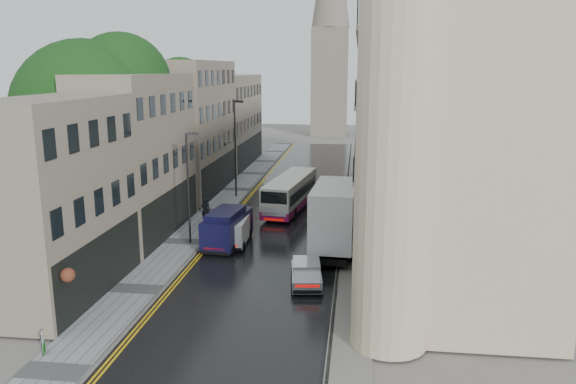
% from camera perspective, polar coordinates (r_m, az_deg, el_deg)
% --- Properties ---
extents(road, '(9.00, 85.00, 0.02)m').
position_cam_1_polar(road, '(45.03, -0.14, -2.27)').
color(road, black).
rests_on(road, ground).
extents(left_sidewalk, '(2.70, 85.00, 0.12)m').
position_cam_1_polar(left_sidewalk, '(46.10, -7.37, -1.96)').
color(left_sidewalk, gray).
rests_on(left_sidewalk, ground).
extents(right_sidewalk, '(1.80, 85.00, 0.12)m').
position_cam_1_polar(right_sidewalk, '(44.69, 6.76, -2.41)').
color(right_sidewalk, slate).
rests_on(right_sidewalk, ground).
extents(old_shop_row, '(4.50, 56.00, 12.00)m').
position_cam_1_polar(old_shop_row, '(48.38, -10.99, 5.76)').
color(old_shop_row, gray).
rests_on(old_shop_row, ground).
extents(modern_block, '(8.00, 40.00, 14.00)m').
position_cam_1_polar(modern_block, '(42.21, 13.68, 6.03)').
color(modern_block, '#C2B090').
rests_on(modern_block, ground).
extents(church_spire, '(6.40, 6.40, 40.00)m').
position_cam_1_polar(church_spire, '(98.17, 4.36, 17.48)').
color(church_spire, slate).
rests_on(church_spire, ground).
extents(tree_near, '(10.56, 10.56, 13.89)m').
position_cam_1_polar(tree_near, '(40.22, -19.60, 5.28)').
color(tree_near, black).
rests_on(tree_near, ground).
extents(tree_far, '(9.24, 9.24, 12.46)m').
position_cam_1_polar(tree_far, '(52.07, -12.88, 6.40)').
color(tree_far, black).
rests_on(tree_far, ground).
extents(cream_bus, '(3.56, 10.12, 2.70)m').
position_cam_1_polar(cream_bus, '(44.05, -1.96, -0.79)').
color(cream_bus, beige).
rests_on(cream_bus, road).
extents(white_lorry, '(3.00, 8.64, 4.47)m').
position_cam_1_polar(white_lorry, '(33.90, 2.59, -3.35)').
color(white_lorry, silver).
rests_on(white_lorry, road).
extents(silver_hatchback, '(1.99, 3.74, 1.34)m').
position_cam_1_polar(silver_hatchback, '(29.45, 0.54, -9.06)').
color(silver_hatchback, '#B4B4B9').
rests_on(silver_hatchback, road).
extents(white_van, '(1.91, 4.18, 1.86)m').
position_cam_1_polar(white_van, '(36.37, -7.18, -4.47)').
color(white_van, white).
rests_on(white_van, road).
extents(navy_van, '(2.51, 5.19, 2.56)m').
position_cam_1_polar(navy_van, '(35.85, -8.50, -4.18)').
color(navy_van, black).
rests_on(navy_van, road).
extents(pedestrian, '(0.80, 0.64, 1.91)m').
position_cam_1_polar(pedestrian, '(42.46, -8.36, -1.85)').
color(pedestrian, black).
rests_on(pedestrian, left_sidewalk).
extents(lamp_post_near, '(0.83, 0.48, 7.29)m').
position_cam_1_polar(lamp_post_near, '(37.20, -10.10, 0.30)').
color(lamp_post_near, black).
rests_on(lamp_post_near, left_sidewalk).
extents(lamp_post_far, '(0.98, 0.55, 8.56)m').
position_cam_1_polar(lamp_post_far, '(50.26, -5.38, 4.34)').
color(lamp_post_far, black).
rests_on(lamp_post_far, left_sidewalk).
extents(estate_sign, '(0.27, 0.51, 0.87)m').
position_cam_1_polar(estate_sign, '(25.70, -23.67, -13.88)').
color(estate_sign, white).
rests_on(estate_sign, left_sidewalk).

